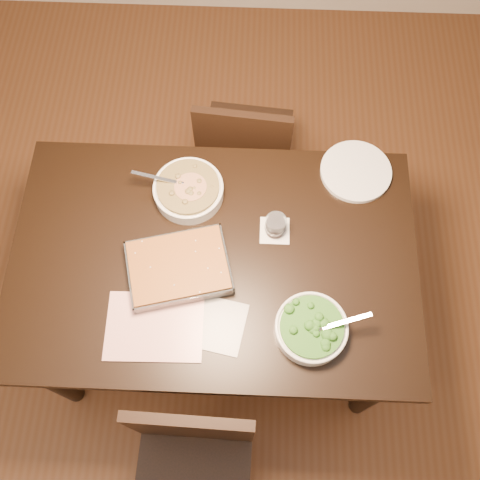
# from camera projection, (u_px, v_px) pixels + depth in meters

# --- Properties ---
(ground) EXTENTS (4.00, 4.00, 0.00)m
(ground) POSITION_uv_depth(u_px,v_px,m) (221.00, 318.00, 2.51)
(ground) COLOR #4E2B16
(ground) RESTS_ON ground
(room) EXTENTS (4.04, 4.04, 2.72)m
(room) POSITION_uv_depth(u_px,v_px,m) (188.00, 52.00, 0.95)
(room) COLOR #B8AA9D
(room) RESTS_ON ground
(table) EXTENTS (1.40, 0.90, 0.75)m
(table) POSITION_uv_depth(u_px,v_px,m) (214.00, 268.00, 1.92)
(table) COLOR black
(table) RESTS_ON ground
(magazine_a) EXTENTS (0.32, 0.24, 0.01)m
(magazine_a) POSITION_uv_depth(u_px,v_px,m) (155.00, 326.00, 1.73)
(magazine_a) COLOR #B33339
(magazine_a) RESTS_ON table
(magazine_b) EXTENTS (0.28, 0.22, 0.00)m
(magazine_b) POSITION_uv_depth(u_px,v_px,m) (206.00, 322.00, 1.73)
(magazine_b) COLOR #27262E
(magazine_b) RESTS_ON table
(coaster) EXTENTS (0.10, 0.10, 0.00)m
(coaster) POSITION_uv_depth(u_px,v_px,m) (275.00, 231.00, 1.87)
(coaster) COLOR white
(coaster) RESTS_ON table
(stew_bowl) EXTENTS (0.28, 0.25, 0.09)m
(stew_bowl) POSITION_uv_depth(u_px,v_px,m) (188.00, 190.00, 1.90)
(stew_bowl) COLOR white
(stew_bowl) RESTS_ON table
(broccoli_bowl) EXTENTS (0.26, 0.23, 0.09)m
(broccoli_bowl) POSITION_uv_depth(u_px,v_px,m) (311.00, 328.00, 1.69)
(broccoli_bowl) COLOR white
(broccoli_bowl) RESTS_ON table
(baking_dish) EXTENTS (0.38, 0.32, 0.06)m
(baking_dish) POSITION_uv_depth(u_px,v_px,m) (179.00, 268.00, 1.78)
(baking_dish) COLOR silver
(baking_dish) RESTS_ON table
(wine_tumbler) EXTENTS (0.07, 0.07, 0.08)m
(wine_tumbler) POSITION_uv_depth(u_px,v_px,m) (275.00, 225.00, 1.83)
(wine_tumbler) COLOR black
(wine_tumbler) RESTS_ON coaster
(dinner_plate) EXTENTS (0.26, 0.26, 0.02)m
(dinner_plate) POSITION_uv_depth(u_px,v_px,m) (356.00, 171.00, 1.96)
(dinner_plate) COLOR silver
(dinner_plate) RESTS_ON table
(chair_near) EXTENTS (0.41, 0.41, 0.84)m
(chair_near) POSITION_uv_depth(u_px,v_px,m) (193.00, 464.00, 1.82)
(chair_near) COLOR black
(chair_near) RESTS_ON ground
(chair_far) EXTENTS (0.42, 0.42, 0.83)m
(chair_far) POSITION_uv_depth(u_px,v_px,m) (245.00, 147.00, 2.36)
(chair_far) COLOR black
(chair_far) RESTS_ON ground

